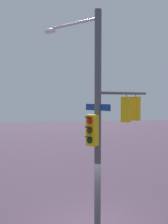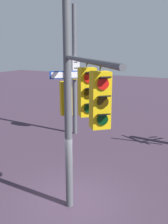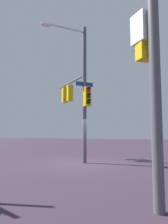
# 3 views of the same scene
# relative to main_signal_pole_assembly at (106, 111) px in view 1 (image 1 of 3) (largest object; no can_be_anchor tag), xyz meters

# --- Properties ---
(main_signal_pole_assembly) EXTENTS (4.99, 3.48, 8.05)m
(main_signal_pole_assembly) POSITION_rel_main_signal_pole_assembly_xyz_m (0.00, 0.00, 0.00)
(main_signal_pole_assembly) COLOR #4C4F54
(main_signal_pole_assembly) RESTS_ON ground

